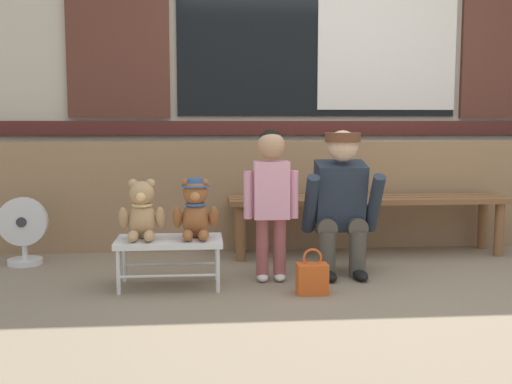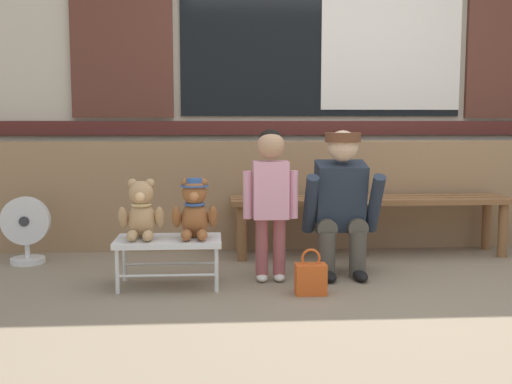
{
  "view_description": "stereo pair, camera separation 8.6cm",
  "coord_description": "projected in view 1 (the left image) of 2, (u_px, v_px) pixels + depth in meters",
  "views": [
    {
      "loc": [
        -1.01,
        -3.52,
        1.01
      ],
      "look_at": [
        -0.65,
        0.5,
        0.55
      ],
      "focal_mm": 43.85,
      "sensor_mm": 36.0,
      "label": 1
    },
    {
      "loc": [
        -0.92,
        -3.52,
        1.01
      ],
      "look_at": [
        -0.65,
        0.5,
        0.55
      ],
      "focal_mm": 43.85,
      "sensor_mm": 36.0,
      "label": 2
    }
  ],
  "objects": [
    {
      "name": "small_display_bench",
      "position": [
        169.0,
        244.0,
        3.79
      ],
      "size": [
        0.64,
        0.36,
        0.3
      ],
      "color": "silver",
      "rests_on": "ground"
    },
    {
      "name": "teddy_bear_plain",
      "position": [
        142.0,
        212.0,
        3.76
      ],
      "size": [
        0.28,
        0.26,
        0.36
      ],
      "color": "tan",
      "rests_on": "small_display_bench"
    },
    {
      "name": "teddy_bear_with_hat",
      "position": [
        195.0,
        210.0,
        3.79
      ],
      "size": [
        0.28,
        0.27,
        0.36
      ],
      "color": "#93562D",
      "rests_on": "small_display_bench"
    },
    {
      "name": "child_standing",
      "position": [
        271.0,
        188.0,
        3.91
      ],
      "size": [
        0.35,
        0.18,
        0.96
      ],
      "color": "#994C4C",
      "rests_on": "ground"
    },
    {
      "name": "handbag_on_ground",
      "position": [
        312.0,
        278.0,
        3.65
      ],
      "size": [
        0.18,
        0.11,
        0.27
      ],
      "color": "#DB561E",
      "rests_on": "ground"
    },
    {
      "name": "wooden_bench_long",
      "position": [
        368.0,
        206.0,
        4.71
      ],
      "size": [
        2.1,
        0.4,
        0.44
      ],
      "color": "brown",
      "rests_on": "ground"
    },
    {
      "name": "shop_facade",
      "position": [
        317.0,
        45.0,
        5.42
      ],
      "size": [
        6.88,
        0.26,
        3.3
      ],
      "color": "beige",
      "rests_on": "ground"
    },
    {
      "name": "brick_low_wall",
      "position": [
        326.0,
        194.0,
        5.05
      ],
      "size": [
        6.75,
        0.25,
        0.85
      ],
      "primitive_type": "cube",
      "color": "#997551",
      "rests_on": "ground"
    },
    {
      "name": "ground_plane",
      "position": [
        374.0,
        293.0,
        3.68
      ],
      "size": [
        60.0,
        60.0,
        0.0
      ],
      "primitive_type": "plane",
      "color": "#84725B"
    },
    {
      "name": "adult_crouching",
      "position": [
        342.0,
        202.0,
        4.09
      ],
      "size": [
        0.5,
        0.49,
        0.95
      ],
      "color": "#4C473D",
      "rests_on": "ground"
    },
    {
      "name": "floor_fan",
      "position": [
        23.0,
        231.0,
        4.38
      ],
      "size": [
        0.34,
        0.24,
        0.48
      ],
      "color": "silver",
      "rests_on": "ground"
    }
  ]
}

